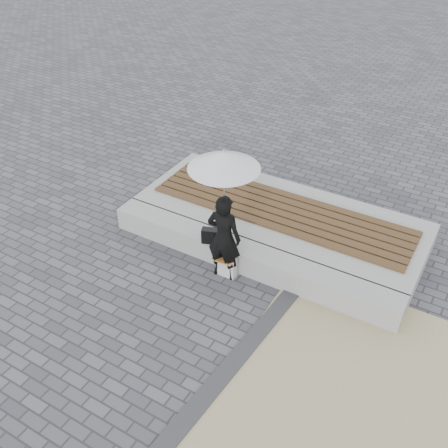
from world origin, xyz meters
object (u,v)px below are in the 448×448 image
at_px(parasol, 224,160).
at_px(canvas_tote, 226,266).
at_px(woman, 224,237).
at_px(seating_ledge, 248,258).
at_px(handbag, 213,236).

height_order(parasol, canvas_tote, parasol).
xyz_separation_m(woman, canvas_tote, (0.03, 0.02, -0.57)).
xyz_separation_m(parasol, canvas_tote, (0.03, 0.02, -1.91)).
height_order(seating_ledge, parasol, parasol).
relative_size(parasol, handbag, 3.57).
distance_m(seating_ledge, canvas_tote, 0.39).
bearing_deg(handbag, parasol, -50.47).
bearing_deg(parasol, handbag, 148.98).
distance_m(seating_ledge, woman, 0.69).
distance_m(parasol, canvas_tote, 1.91).
distance_m(seating_ledge, parasol, 1.93).
xyz_separation_m(seating_ledge, handbag, (-0.55, -0.17, 0.33)).
bearing_deg(parasol, canvas_tote, 33.75).
height_order(parasol, handbag, parasol).
xyz_separation_m(seating_ledge, woman, (-0.24, -0.35, 0.55)).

